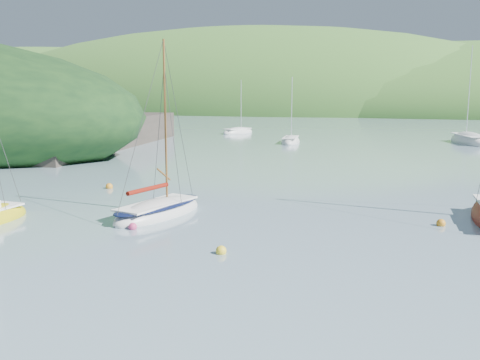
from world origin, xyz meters
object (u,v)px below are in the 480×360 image
(distant_sloop_a, at_px, (291,142))
(distant_sloop_b, at_px, (469,142))
(distant_sloop_c, at_px, (238,132))
(daysailer_white, at_px, (158,211))

(distant_sloop_a, distance_m, distant_sloop_b, 23.07)
(distant_sloop_c, bearing_deg, daysailer_white, -52.49)
(distant_sloop_b, distance_m, distant_sloop_c, 34.09)
(distant_sloop_a, bearing_deg, distant_sloop_c, 125.21)
(daysailer_white, relative_size, distant_sloop_b, 0.75)
(distant_sloop_a, relative_size, distant_sloop_c, 1.01)
(distant_sloop_b, bearing_deg, daysailer_white, -127.25)
(distant_sloop_a, bearing_deg, distant_sloop_b, 10.35)
(daysailer_white, height_order, distant_sloop_c, daysailer_white)
(distant_sloop_a, bearing_deg, daysailer_white, -93.66)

